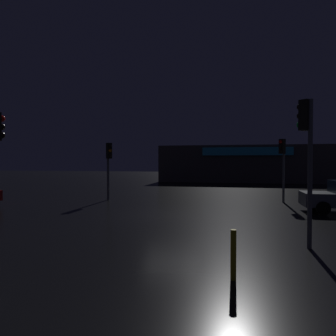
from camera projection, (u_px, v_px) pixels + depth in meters
The scene contains 6 objects.
ground_plane at pixel (171, 215), 14.31m from camera, with size 120.00×120.00×0.00m, color black.
store_building at pixel (245, 164), 40.05m from camera, with size 21.05×9.80×4.47m.
traffic_signal_main at pixel (109, 160), 19.83m from camera, with size 0.42×0.42×3.72m.
traffic_signal_opposite at pixel (307, 140), 8.86m from camera, with size 0.42×0.42×4.31m.
traffic_signal_cross_right at pixel (283, 157), 18.66m from camera, with size 0.42×0.42×3.89m.
bollard_kerb_a at pixel (233, 255), 6.46m from camera, with size 0.12×0.12×1.07m, color gold.
Camera 1 is at (2.75, -14.00, 2.51)m, focal length 32.67 mm.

